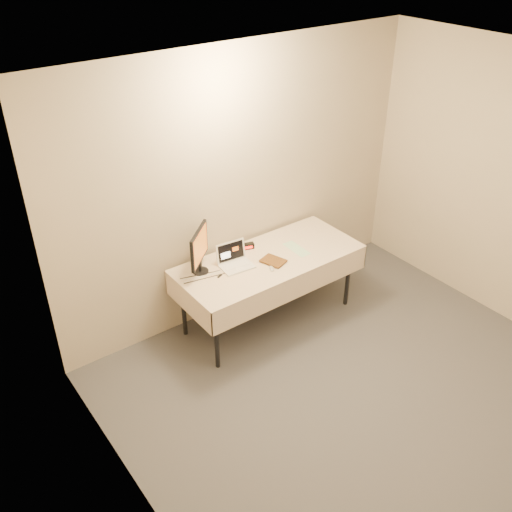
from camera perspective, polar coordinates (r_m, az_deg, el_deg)
ground at (r=4.97m, az=16.52°, el=-17.75°), size 5.00×5.00×0.00m
back_wall at (r=5.57m, az=-1.48°, el=7.15°), size 4.00×0.10×2.70m
table at (r=5.57m, az=1.31°, el=-0.74°), size 1.86×0.81×0.74m
laptop at (r=5.41m, az=-2.18°, el=-0.42°), size 0.33×0.28×0.21m
monitor at (r=5.22m, az=-5.70°, el=0.81°), size 0.34×0.31×0.44m
book at (r=5.36m, az=1.26°, el=0.01°), size 0.17×0.07×0.23m
alarm_clock at (r=5.68m, az=-0.89°, el=0.99°), size 0.15×0.10×0.06m
clicker at (r=5.37m, az=1.57°, el=-1.24°), size 0.08×0.10×0.02m
paper_form at (r=5.70m, az=4.08°, el=0.72°), size 0.13×0.32×0.00m
usb_dongle at (r=5.28m, az=-3.64°, el=-2.00°), size 0.06×0.04×0.01m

